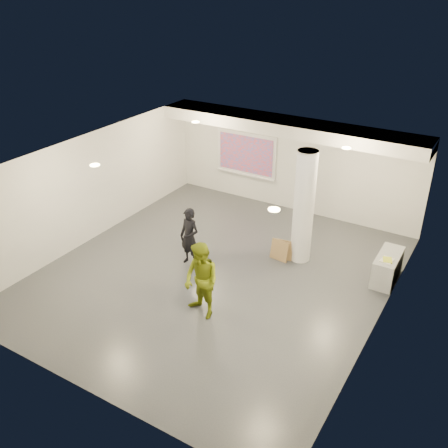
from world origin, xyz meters
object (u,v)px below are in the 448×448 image
Objects in this scene: column at (304,207)px; projection_screen at (246,155)px; credenza at (387,267)px; woman at (190,237)px; man at (201,281)px.

projection_screen is (-3.10, 2.65, 0.03)m from column.
credenza is at bearing -25.10° from projection_screen.
column is 1.43× the size of projection_screen.
woman is 2.18m from man.
credenza is (2.22, 0.16, -1.15)m from column.
credenza is 0.69× the size of man.
woman reaches higher than credenza.
man is at bearing -69.90° from projection_screen.
projection_screen is at bearing 139.44° from column.
column is 4.08m from projection_screen.
woman is (-2.35, -1.69, -0.73)m from column.
column reaches higher than man.
credenza is at bearing 28.54° from woman.
projection_screen is 1.19× the size of man.
projection_screen is at bearing 153.95° from credenza.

